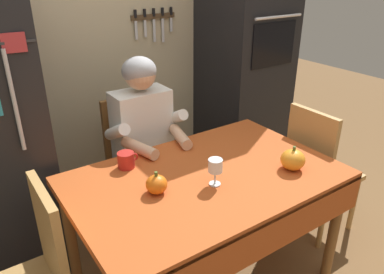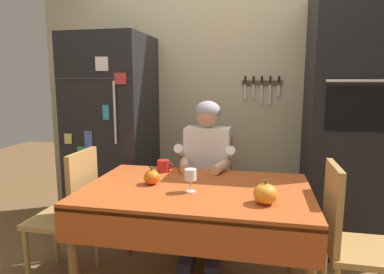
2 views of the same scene
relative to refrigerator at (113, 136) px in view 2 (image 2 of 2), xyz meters
The scene contains 12 objects.
back_wall_assembly 1.15m from the refrigerator, 21.32° to the left, with size 3.70×0.13×2.60m.
refrigerator is the anchor object (origin of this frame).
wall_oven 2.01m from the refrigerator, ahead, with size 0.60×0.64×2.10m.
dining_table 1.32m from the refrigerator, 42.91° to the right, with size 1.40×0.90×0.74m.
chair_behind_person 1.00m from the refrigerator, ahead, with size 0.40×0.40×0.93m.
seated_person 0.97m from the refrigerator, 16.96° to the right, with size 0.47×0.55×1.25m.
chair_right_side 2.09m from the refrigerator, 25.70° to the right, with size 0.40×0.40×0.93m.
chair_left_side 0.92m from the refrigerator, 86.61° to the right, with size 0.40×0.40×0.93m.
coffee_mug 0.86m from the refrigerator, 40.61° to the right, with size 0.12×0.09×0.09m.
wine_glass 1.34m from the refrigerator, 45.94° to the right, with size 0.07×0.07×0.14m.
pumpkin_large 1.09m from the refrigerator, 52.67° to the right, with size 0.10×0.10×0.11m.
pumpkin_medium 1.74m from the refrigerator, 38.09° to the right, with size 0.13×0.13×0.13m.
Camera 2 is at (0.38, -1.89, 1.39)m, focal length 31.38 mm.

